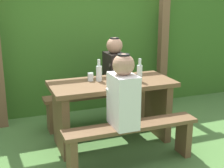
{
  "coord_description": "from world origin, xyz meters",
  "views": [
    {
      "loc": [
        -1.23,
        -3.23,
        1.69
      ],
      "look_at": [
        0.0,
        0.0,
        0.71
      ],
      "focal_mm": 50.93,
      "sensor_mm": 36.0,
      "label": 1
    }
  ],
  "objects_px": {
    "person_white_shirt": "(123,94)",
    "bottle_left": "(99,72)",
    "picnic_table": "(112,101)",
    "bench_near": "(132,136)",
    "bench_far": "(97,102)",
    "cell_phone": "(121,83)",
    "drinking_glass": "(91,77)",
    "person_black_coat": "(115,67)",
    "bottle_right": "(140,72)"
  },
  "relations": [
    {
      "from": "drinking_glass",
      "to": "bottle_right",
      "type": "bearing_deg",
      "value": -23.16
    },
    {
      "from": "bench_near",
      "to": "person_white_shirt",
      "type": "xyz_separation_m",
      "value": [
        -0.1,
        0.0,
        0.46
      ]
    },
    {
      "from": "person_white_shirt",
      "to": "drinking_glass",
      "type": "height_order",
      "value": "person_white_shirt"
    },
    {
      "from": "picnic_table",
      "to": "bench_near",
      "type": "relative_size",
      "value": 1.0
    },
    {
      "from": "picnic_table",
      "to": "person_white_shirt",
      "type": "xyz_separation_m",
      "value": [
        -0.1,
        -0.55,
        0.27
      ]
    },
    {
      "from": "bench_near",
      "to": "bench_far",
      "type": "distance_m",
      "value": 1.11
    },
    {
      "from": "bench_far",
      "to": "bottle_left",
      "type": "relative_size",
      "value": 5.61
    },
    {
      "from": "person_black_coat",
      "to": "bench_near",
      "type": "bearing_deg",
      "value": -102.5
    },
    {
      "from": "drinking_glass",
      "to": "bottle_left",
      "type": "relative_size",
      "value": 0.37
    },
    {
      "from": "picnic_table",
      "to": "cell_phone",
      "type": "xyz_separation_m",
      "value": [
        0.07,
        -0.1,
        0.24
      ]
    },
    {
      "from": "bench_far",
      "to": "cell_phone",
      "type": "xyz_separation_m",
      "value": [
        0.07,
        -0.66,
        0.43
      ]
    },
    {
      "from": "person_white_shirt",
      "to": "bench_far",
      "type": "bearing_deg",
      "value": 85.05
    },
    {
      "from": "picnic_table",
      "to": "drinking_glass",
      "type": "height_order",
      "value": "drinking_glass"
    },
    {
      "from": "bench_far",
      "to": "cell_phone",
      "type": "distance_m",
      "value": 0.79
    },
    {
      "from": "picnic_table",
      "to": "bottle_left",
      "type": "bearing_deg",
      "value": 148.48
    },
    {
      "from": "drinking_glass",
      "to": "bottle_left",
      "type": "xyz_separation_m",
      "value": [
        0.09,
        -0.04,
        0.05
      ]
    },
    {
      "from": "bench_far",
      "to": "drinking_glass",
      "type": "distance_m",
      "value": 0.68
    },
    {
      "from": "person_black_coat",
      "to": "cell_phone",
      "type": "xyz_separation_m",
      "value": [
        -0.18,
        -0.65,
        -0.03
      ]
    },
    {
      "from": "picnic_table",
      "to": "bottle_left",
      "type": "xyz_separation_m",
      "value": [
        -0.13,
        0.08,
        0.34
      ]
    },
    {
      "from": "bottle_right",
      "to": "cell_phone",
      "type": "xyz_separation_m",
      "value": [
        -0.23,
        -0.0,
        -0.1
      ]
    },
    {
      "from": "bottle_left",
      "to": "drinking_glass",
      "type": "bearing_deg",
      "value": 156.96
    },
    {
      "from": "picnic_table",
      "to": "person_white_shirt",
      "type": "distance_m",
      "value": 0.62
    },
    {
      "from": "picnic_table",
      "to": "bench_far",
      "type": "height_order",
      "value": "picnic_table"
    },
    {
      "from": "bottle_left",
      "to": "bench_far",
      "type": "bearing_deg",
      "value": 75.04
    },
    {
      "from": "picnic_table",
      "to": "bottle_right",
      "type": "xyz_separation_m",
      "value": [
        0.29,
        -0.1,
        0.34
      ]
    },
    {
      "from": "person_white_shirt",
      "to": "cell_phone",
      "type": "xyz_separation_m",
      "value": [
        0.16,
        0.45,
        -0.03
      ]
    },
    {
      "from": "person_black_coat",
      "to": "drinking_glass",
      "type": "bearing_deg",
      "value": -136.66
    },
    {
      "from": "bench_far",
      "to": "cell_phone",
      "type": "height_order",
      "value": "cell_phone"
    },
    {
      "from": "person_black_coat",
      "to": "drinking_glass",
      "type": "distance_m",
      "value": 0.64
    },
    {
      "from": "bench_far",
      "to": "bench_near",
      "type": "bearing_deg",
      "value": -90.0
    },
    {
      "from": "bench_far",
      "to": "person_black_coat",
      "type": "relative_size",
      "value": 1.95
    },
    {
      "from": "person_white_shirt",
      "to": "person_black_coat",
      "type": "distance_m",
      "value": 1.16
    },
    {
      "from": "bottle_right",
      "to": "bench_far",
      "type": "bearing_deg",
      "value": 114.03
    },
    {
      "from": "bottle_left",
      "to": "bottle_right",
      "type": "distance_m",
      "value": 0.46
    },
    {
      "from": "person_white_shirt",
      "to": "drinking_glass",
      "type": "relative_size",
      "value": 7.75
    },
    {
      "from": "picnic_table",
      "to": "bench_near",
      "type": "height_order",
      "value": "picnic_table"
    },
    {
      "from": "bench_far",
      "to": "drinking_glass",
      "type": "height_order",
      "value": "drinking_glass"
    },
    {
      "from": "picnic_table",
      "to": "bench_far",
      "type": "bearing_deg",
      "value": 90.0
    },
    {
      "from": "bench_far",
      "to": "bottle_left",
      "type": "bearing_deg",
      "value": -104.96
    },
    {
      "from": "person_white_shirt",
      "to": "bottle_left",
      "type": "xyz_separation_m",
      "value": [
        -0.03,
        0.63,
        0.07
      ]
    },
    {
      "from": "bench_near",
      "to": "person_white_shirt",
      "type": "distance_m",
      "value": 0.47
    },
    {
      "from": "picnic_table",
      "to": "drinking_glass",
      "type": "distance_m",
      "value": 0.38
    },
    {
      "from": "picnic_table",
      "to": "bench_near",
      "type": "bearing_deg",
      "value": -90.0
    },
    {
      "from": "bench_near",
      "to": "drinking_glass",
      "type": "height_order",
      "value": "drinking_glass"
    },
    {
      "from": "person_white_shirt",
      "to": "bottle_left",
      "type": "relative_size",
      "value": 2.88
    },
    {
      "from": "picnic_table",
      "to": "bench_far",
      "type": "distance_m",
      "value": 0.59
    },
    {
      "from": "bench_far",
      "to": "person_white_shirt",
      "type": "height_order",
      "value": "person_white_shirt"
    },
    {
      "from": "picnic_table",
      "to": "drinking_glass",
      "type": "bearing_deg",
      "value": 151.81
    },
    {
      "from": "picnic_table",
      "to": "cell_phone",
      "type": "bearing_deg",
      "value": -57.45
    },
    {
      "from": "bench_near",
      "to": "cell_phone",
      "type": "xyz_separation_m",
      "value": [
        0.07,
        0.45,
        0.43
      ]
    }
  ]
}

